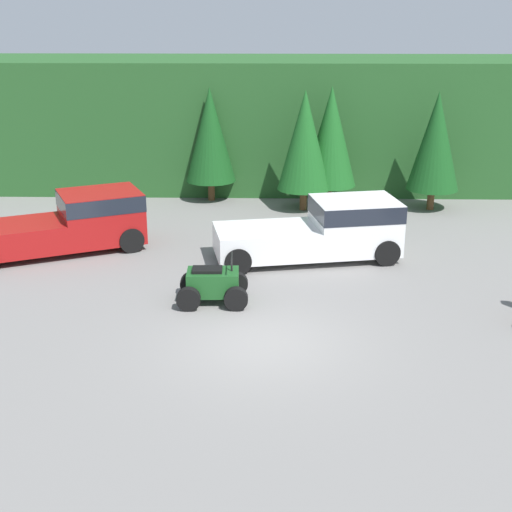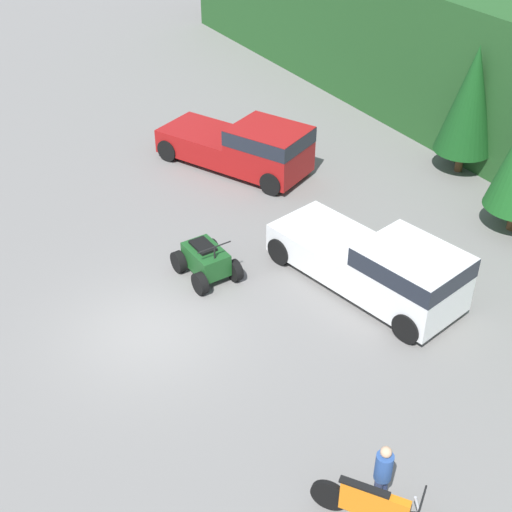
{
  "view_description": "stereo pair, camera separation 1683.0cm",
  "coord_description": "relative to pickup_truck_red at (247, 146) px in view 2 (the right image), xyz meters",
  "views": [
    {
      "loc": [
        0.15,
        -14.78,
        7.27
      ],
      "look_at": [
        -0.26,
        3.25,
        0.95
      ],
      "focal_mm": 50.0,
      "sensor_mm": 36.0,
      "label": 1
    },
    {
      "loc": [
        12.94,
        -4.77,
        11.66
      ],
      "look_at": [
        -0.26,
        3.25,
        0.95
      ],
      "focal_mm": 50.0,
      "sensor_mm": 36.0,
      "label": 2
    }
  ],
  "objects": [
    {
      "name": "ground_plane",
      "position": [
        6.07,
        -6.42,
        -0.95
      ],
      "size": [
        80.0,
        80.0,
        0.0
      ],
      "primitive_type": "plane",
      "color": "slate"
    },
    {
      "name": "tree_left",
      "position": [
        3.83,
        6.26,
        1.66
      ],
      "size": [
        1.95,
        1.95,
        4.43
      ],
      "color": "brown",
      "rests_on": "ground_plane"
    },
    {
      "name": "pickup_truck_second",
      "position": [
        7.85,
        -0.59,
        0.0
      ],
      "size": [
        5.77,
        3.05,
        1.8
      ],
      "rotation": [
        0.0,
        0.0,
        0.19
      ],
      "color": "white",
      "rests_on": "ground_plane"
    },
    {
      "name": "dirt_bike",
      "position": [
        13.23,
        -5.15,
        -0.45
      ],
      "size": [
        2.05,
        1.48,
        1.17
      ],
      "rotation": [
        0.0,
        0.0,
        0.61
      ],
      "color": "black",
      "rests_on": "ground_plane"
    },
    {
      "name": "rider_person",
      "position": [
        12.97,
        -4.78,
        -0.07
      ],
      "size": [
        0.41,
        0.41,
        1.61
      ],
      "rotation": [
        0.0,
        0.0,
        0.27
      ],
      "color": "navy",
      "rests_on": "ground_plane"
    },
    {
      "name": "quad_atv",
      "position": [
        4.72,
        -4.1,
        -0.47
      ],
      "size": [
        1.85,
        1.36,
        1.23
      ],
      "rotation": [
        0.0,
        0.0,
        0.04
      ],
      "color": "black",
      "rests_on": "ground_plane"
    },
    {
      "name": "pickup_truck_red",
      "position": [
        0.0,
        0.0,
        0.0
      ],
      "size": [
        5.73,
        4.08,
        1.8
      ],
      "rotation": [
        0.0,
        0.0,
        0.43
      ],
      "color": "maroon",
      "rests_on": "ground_plane"
    }
  ]
}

